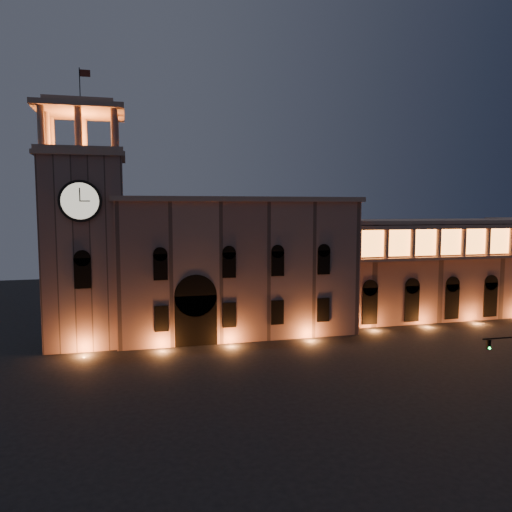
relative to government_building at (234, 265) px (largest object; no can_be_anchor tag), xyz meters
name	(u,v)px	position (x,y,z in m)	size (l,w,h in m)	color
ground	(307,386)	(2.08, -21.93, -8.77)	(160.00, 160.00, 0.00)	black
government_building	(234,265)	(0.00, 0.00, 0.00)	(30.80, 12.80, 17.60)	#886359
clock_tower	(85,239)	(-18.42, -0.95, 3.73)	(9.80, 9.80, 32.40)	#886359
colonnade_wing	(451,267)	(34.08, 1.99, -1.44)	(40.60, 11.50, 14.50)	#835E53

